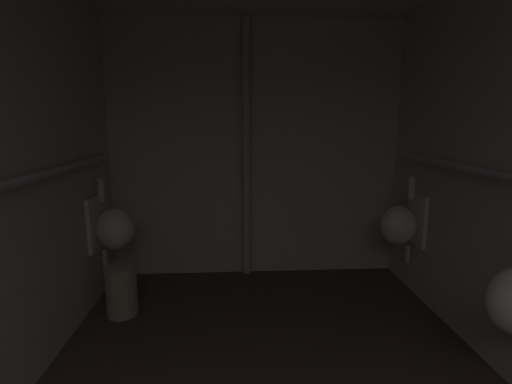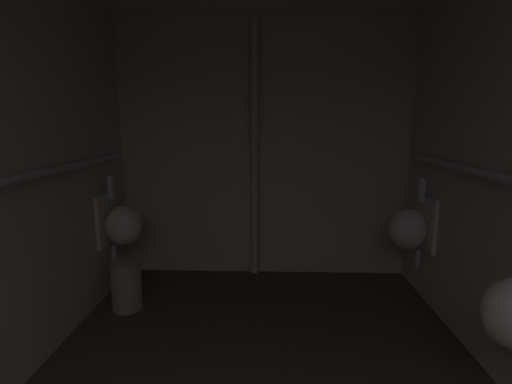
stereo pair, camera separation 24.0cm
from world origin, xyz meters
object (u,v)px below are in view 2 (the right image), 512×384
Objects in this scene: urinal_left_mid at (121,224)px; standpipe_back_wall at (254,152)px; urinal_right_far at (411,228)px; waste_bin at (127,286)px.

standpipe_back_wall reaches higher than urinal_left_mid.
urinal_left_mid and urinal_right_far have the same top height.
standpipe_back_wall is at bearing 160.48° from urinal_right_far.
urinal_left_mid is 1.96× the size of waste_bin.
urinal_right_far is at bearing 6.15° from waste_bin.
urinal_left_mid is 1.31m from standpipe_back_wall.
waste_bin is (0.12, -0.27, -0.42)m from urinal_left_mid.
standpipe_back_wall is 1.56m from waste_bin.
urinal_left_mid is at bearing 179.29° from urinal_right_far.
waste_bin is at bearing -144.56° from standpipe_back_wall.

